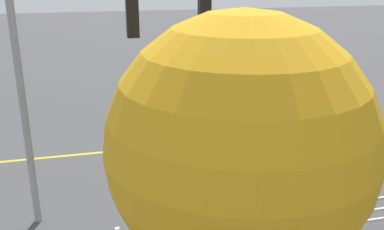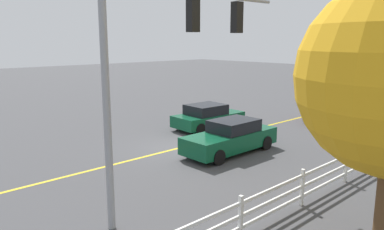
# 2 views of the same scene
# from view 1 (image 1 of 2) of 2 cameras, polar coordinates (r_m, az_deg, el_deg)

# --- Properties ---
(ground_plane) EXTENTS (120.00, 120.00, 0.00)m
(ground_plane) POSITION_cam_1_polar(r_m,az_deg,el_deg) (18.16, 1.91, -3.65)
(ground_plane) COLOR #444447
(lane_center_stripe) EXTENTS (28.00, 0.16, 0.01)m
(lane_center_stripe) POSITION_cam_1_polar(r_m,az_deg,el_deg) (19.56, 13.28, -2.47)
(lane_center_stripe) COLOR gold
(lane_center_stripe) RESTS_ON ground_plane
(signal_assembly) EXTENTS (6.75, 0.38, 6.72)m
(signal_assembly) POSITION_cam_1_polar(r_m,az_deg,el_deg) (11.82, -12.45, 7.51)
(signal_assembly) COLOR gray
(signal_assembly) RESTS_ON ground_plane
(car_0) EXTENTS (4.71, 1.81, 1.48)m
(car_0) POSITION_cam_1_polar(r_m,az_deg,el_deg) (16.41, 8.03, -3.68)
(car_0) COLOR #0C4C2D
(car_0) RESTS_ON ground_plane
(car_2) EXTENTS (4.20, 2.11, 1.41)m
(car_2) POSITION_cam_1_polar(r_m,az_deg,el_deg) (20.86, 10.58, 1.06)
(car_2) COLOR #0C4C2D
(car_2) RESTS_ON ground_plane
(white_rail_fence) EXTENTS (26.10, 0.10, 1.15)m
(white_rail_fence) POSITION_cam_1_polar(r_m,az_deg,el_deg) (13.31, 23.71, -11.38)
(white_rail_fence) COLOR white
(white_rail_fence) RESTS_ON ground_plane
(tree_2) EXTENTS (4.47, 4.47, 6.40)m
(tree_2) POSITION_cam_1_polar(r_m,az_deg,el_deg) (7.20, 6.34, -4.17)
(tree_2) COLOR brown
(tree_2) RESTS_ON ground_plane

